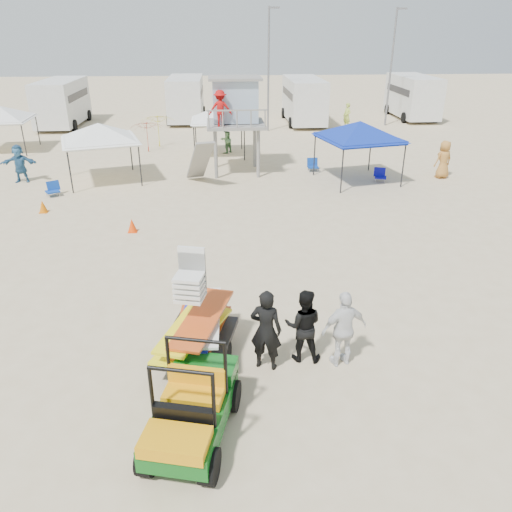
{
  "coord_description": "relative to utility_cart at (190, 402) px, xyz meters",
  "views": [
    {
      "loc": [
        -0.32,
        -9.0,
        6.89
      ],
      "look_at": [
        0.5,
        3.0,
        1.3
      ],
      "focal_mm": 35.0,
      "sensor_mm": 36.0,
      "label": 1
    }
  ],
  "objects": [
    {
      "name": "rv_far_left",
      "position": [
        -10.99,
        32.05,
        0.94
      ],
      "size": [
        2.64,
        6.8,
        3.25
      ],
      "color": "silver",
      "rests_on": "ground"
    },
    {
      "name": "rv_far_right",
      "position": [
        16.01,
        33.55,
        0.94
      ],
      "size": [
        2.64,
        6.6,
        3.25
      ],
      "color": "silver",
      "rests_on": "ground"
    },
    {
      "name": "canopy_white_c",
      "position": [
        0.54,
        21.97,
        1.75
      ],
      "size": [
        2.95,
        2.95,
        3.15
      ],
      "color": "black",
      "rests_on": "ground"
    },
    {
      "name": "beach_chair_b",
      "position": [
        8.28,
        16.06,
        -0.54
      ],
      "size": [
        0.67,
        0.73,
        0.64
      ],
      "color": "#0E0E9A",
      "rests_on": "ground"
    },
    {
      "name": "utility_cart",
      "position": [
        0.0,
        0.0,
        0.0
      ],
      "size": [
        1.73,
        2.63,
        1.84
      ],
      "color": "#0D5515",
      "rests_on": "ground"
    },
    {
      "name": "man_left",
      "position": [
        1.52,
        2.03,
        0.1
      ],
      "size": [
        0.8,
        0.64,
        1.9
      ],
      "primitive_type": "imported",
      "rotation": [
        0.0,
        0.0,
        2.83
      ],
      "color": "black",
      "rests_on": "ground"
    },
    {
      "name": "man_right",
      "position": [
        3.22,
        2.03,
        0.04
      ],
      "size": [
        1.13,
        0.69,
        1.8
      ],
      "primitive_type": "imported",
      "rotation": [
        0.0,
        0.0,
        3.4
      ],
      "color": "white",
      "rests_on": "ground"
    },
    {
      "name": "light_pole_right",
      "position": [
        13.01,
        30.56,
        3.14
      ],
      "size": [
        0.14,
        0.14,
        8.0
      ],
      "primitive_type": "cylinder",
      "color": "slate",
      "rests_on": "ground"
    },
    {
      "name": "beach_chair_a",
      "position": [
        -6.82,
        14.84,
        -0.54
      ],
      "size": [
        0.72,
        0.81,
        0.64
      ],
      "color": "#0E399D",
      "rests_on": "ground"
    },
    {
      "name": "rv_mid_left",
      "position": [
        -1.99,
        33.55,
        0.94
      ],
      "size": [
        2.65,
        6.5,
        3.25
      ],
      "color": "silver",
      "rests_on": "ground"
    },
    {
      "name": "beach_chair_c",
      "position": [
        5.36,
        18.18,
        -0.54
      ],
      "size": [
        0.55,
        0.59,
        0.64
      ],
      "color": "navy",
      "rests_on": "ground"
    },
    {
      "name": "lifeguard_tower",
      "position": [
        1.32,
        18.29,
        2.51
      ],
      "size": [
        2.88,
        2.88,
        4.52
      ],
      "color": "gray",
      "rests_on": "ground"
    },
    {
      "name": "light_pole_left",
      "position": [
        4.01,
        29.06,
        3.14
      ],
      "size": [
        0.14,
        0.14,
        8.0
      ],
      "primitive_type": "cylinder",
      "color": "slate",
      "rests_on": "ground"
    },
    {
      "name": "canopy_white_a",
      "position": [
        -5.02,
        17.05,
        1.75
      ],
      "size": [
        4.03,
        4.03,
        3.15
      ],
      "color": "black",
      "rests_on": "ground"
    },
    {
      "name": "cone_far",
      "position": [
        -2.66,
        10.27,
        -0.61
      ],
      "size": [
        0.34,
        0.34,
        0.5
      ],
      "primitive_type": "cone",
      "color": "#FC4007",
      "rests_on": "ground"
    },
    {
      "name": "umbrella_b",
      "position": [
        -3.15,
        24.36,
        0.12
      ],
      "size": [
        2.7,
        2.73,
        1.94
      ],
      "primitive_type": "imported",
      "rotation": [
        0.0,
        0.0,
        0.33
      ],
      "color": "#CEC412",
      "rests_on": "ground"
    },
    {
      "name": "canopy_blue",
      "position": [
        7.12,
        16.18,
        1.85
      ],
      "size": [
        3.9,
        3.9,
        3.25
      ],
      "color": "black",
      "rests_on": "ground"
    },
    {
      "name": "rv_mid_right",
      "position": [
        7.01,
        32.05,
        0.94
      ],
      "size": [
        2.64,
        7.0,
        3.25
      ],
      "color": "silver",
      "rests_on": "ground"
    },
    {
      "name": "man_mid",
      "position": [
        2.37,
        2.28,
        0.01
      ],
      "size": [
        0.94,
        0.79,
        1.74
      ],
      "primitive_type": "imported",
      "rotation": [
        0.0,
        0.0,
        2.98
      ],
      "color": "black",
      "rests_on": "ground"
    },
    {
      "name": "surf_trailer",
      "position": [
        0.0,
        2.33,
        0.14
      ],
      "size": [
        1.89,
        2.8,
        2.43
      ],
      "color": "black",
      "rests_on": "ground"
    },
    {
      "name": "umbrella_a",
      "position": [
        -3.67,
        22.98,
        0.04
      ],
      "size": [
        2.15,
        2.18,
        1.79
      ],
      "primitive_type": "imported",
      "rotation": [
        0.0,
        0.0,
        0.11
      ],
      "color": "#AE2112",
      "rests_on": "ground"
    },
    {
      "name": "cone_near",
      "position": [
        -6.57,
        12.63,
        -0.61
      ],
      "size": [
        0.34,
        0.34,
        0.5
      ],
      "primitive_type": "cone",
      "color": "#D86606",
      "rests_on": "ground"
    },
    {
      "name": "distant_beachgoers",
      "position": [
        0.69,
        19.7,
        0.03
      ],
      "size": [
        21.78,
        13.82,
        1.83
      ],
      "color": "#4F804D",
      "rests_on": "ground"
    },
    {
      "name": "ground",
      "position": [
        1.01,
        2.06,
        -0.86
      ],
      "size": [
        140.0,
        140.0,
        0.0
      ],
      "primitive_type": "plane",
      "color": "beige",
      "rests_on": "ground"
    }
  ]
}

